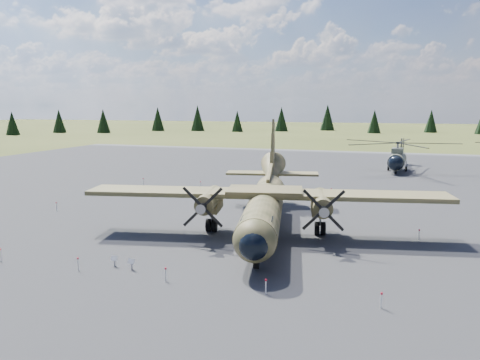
% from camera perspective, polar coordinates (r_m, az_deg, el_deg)
% --- Properties ---
extents(ground, '(500.00, 500.00, 0.00)m').
position_cam_1_polar(ground, '(40.70, -3.00, -5.34)').
color(ground, brown).
rests_on(ground, ground).
extents(apron, '(120.00, 120.00, 0.04)m').
position_cam_1_polar(apron, '(49.94, 1.05, -2.63)').
color(apron, slate).
rests_on(apron, ground).
extents(transport_plane, '(28.12, 25.28, 9.28)m').
position_cam_1_polar(transport_plane, '(37.65, 3.16, -2.37)').
color(transport_plane, '#404022').
rests_on(transport_plane, ground).
extents(helicopter_near, '(19.48, 22.10, 4.64)m').
position_cam_1_polar(helicopter_near, '(75.75, 18.68, 3.42)').
color(helicopter_near, '#66685A').
rests_on(helicopter_near, ground).
extents(info_placard_left, '(0.45, 0.20, 0.69)m').
position_cam_1_polar(info_placard_left, '(31.12, -15.09, -9.35)').
color(info_placard_left, gray).
rests_on(info_placard_left, ground).
extents(info_placard_right, '(0.46, 0.20, 0.72)m').
position_cam_1_polar(info_placard_right, '(30.26, -13.11, -9.77)').
color(info_placard_right, gray).
rests_on(info_placard_right, ground).
extents(barrier_fence, '(33.12, 29.62, 0.85)m').
position_cam_1_polar(barrier_fence, '(40.67, -3.65, -4.62)').
color(barrier_fence, white).
rests_on(barrier_fence, ground).
extents(treeline, '(315.43, 314.70, 10.94)m').
position_cam_1_polar(treeline, '(39.67, 4.97, 1.06)').
color(treeline, black).
rests_on(treeline, ground).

